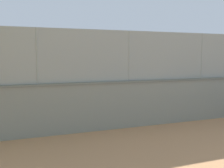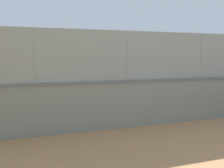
# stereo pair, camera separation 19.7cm
# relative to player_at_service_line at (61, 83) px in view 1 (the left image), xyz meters

# --- Properties ---
(ground_plane) EXTENTS (260.00, 260.00, 0.00)m
(ground_plane) POSITION_rel_player_at_service_line_xyz_m (-5.66, -2.70, -0.99)
(ground_plane) COLOR tan
(player_at_service_line) EXTENTS (1.01, 0.82, 1.67)m
(player_at_service_line) POSITION_rel_player_at_service_line_xyz_m (0.00, 0.00, 0.00)
(player_at_service_line) COLOR #591919
(player_at_service_line) RESTS_ON ground_plane
(player_foreground_swinging) EXTENTS (0.68, 0.97, 1.48)m
(player_foreground_swinging) POSITION_rel_player_at_service_line_xyz_m (-0.57, -3.95, -0.13)
(player_foreground_swinging) COLOR #591919
(player_foreground_swinging) RESTS_ON ground_plane
(sports_ball) EXTENTS (0.10, 0.10, 0.10)m
(sports_ball) POSITION_rel_player_at_service_line_xyz_m (0.16, 1.42, 0.06)
(sports_ball) COLOR yellow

